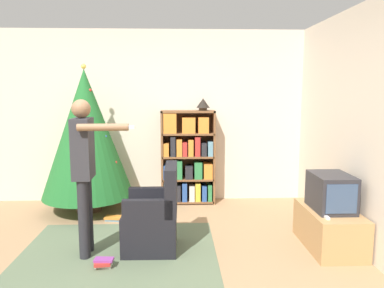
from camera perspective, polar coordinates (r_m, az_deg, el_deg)
The scene contains 14 objects.
ground_plane at distance 3.91m, azimuth -7.63°, elevation -17.61°, with size 14.00×14.00×0.00m, color #9E7A56.
wall_back at distance 5.79m, azimuth -5.80°, elevation 4.19°, with size 8.00×0.10×2.60m.
wall_right at distance 4.04m, azimuth 26.88°, elevation 1.65°, with size 0.10×8.00×2.60m.
area_rug at distance 4.21m, azimuth -11.03°, elevation -15.71°, with size 2.05×1.64×0.01m.
bookshelf at distance 5.63m, azimuth -0.75°, elevation -2.14°, with size 0.80×0.31×1.40m.
tv_stand at distance 4.42m, azimuth 20.15°, elevation -11.97°, with size 0.51×0.90×0.43m.
television at distance 4.30m, azimuth 20.43°, elevation -6.87°, with size 0.39×0.53×0.39m.
game_remote at distance 4.05m, azimuth 19.76°, elevation -10.42°, with size 0.04×0.12×0.02m.
christmas_tree at distance 5.40m, azimuth -15.82°, elevation 1.51°, with size 1.26×1.26×2.06m.
armchair at distance 4.10m, azimuth -5.83°, elevation -11.47°, with size 0.58×0.57×0.92m.
standing_person at distance 3.94m, azimuth -16.08°, elevation -3.04°, with size 0.64×0.47×1.61m.
table_lamp at distance 5.56m, azimuth 1.70°, elevation 6.17°, with size 0.20×0.20×0.18m.
book_pile_near_tree at distance 5.14m, azimuth -11.89°, elevation -11.00°, with size 0.23×0.17×0.05m.
book_pile_by_chair at distance 3.89m, azimuth -13.37°, elevation -17.18°, with size 0.19×0.17×0.09m.
Camera 1 is at (0.36, -3.51, 1.69)m, focal length 35.00 mm.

